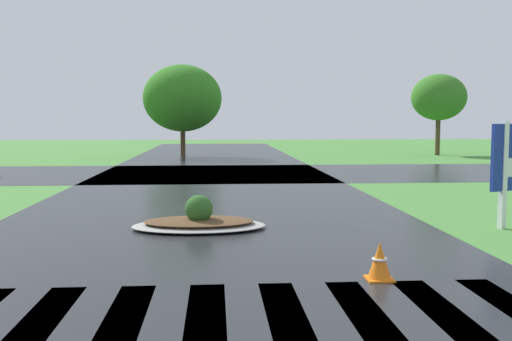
{
  "coord_description": "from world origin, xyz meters",
  "views": [
    {
      "loc": [
        0.12,
        -2.36,
        2.2
      ],
      "look_at": [
        0.97,
        10.0,
        1.11
      ],
      "focal_mm": 41.22,
      "sensor_mm": 36.0,
      "label": 1
    }
  ],
  "objects": [
    {
      "name": "asphalt_cross_road",
      "position": [
        0.0,
        21.45,
        0.0
      ],
      "size": [
        90.0,
        8.22,
        0.01
      ],
      "primitive_type": "cube",
      "color": "#232628",
      "rests_on": "ground"
    },
    {
      "name": "crosswalk_stripes",
      "position": [
        0.0,
        3.59,
        0.0
      ],
      "size": [
        7.65,
        3.45,
        0.01
      ],
      "color": "white",
      "rests_on": "ground"
    },
    {
      "name": "median_island",
      "position": [
        -0.22,
        9.36,
        0.15
      ],
      "size": [
        2.69,
        1.62,
        0.68
      ],
      "color": "#9E9B93",
      "rests_on": "ground"
    },
    {
      "name": "background_treeline",
      "position": [
        -0.44,
        31.54,
        3.67
      ],
      "size": [
        48.93,
        5.39,
        6.26
      ],
      "color": "#4C3823",
      "rests_on": "ground"
    },
    {
      "name": "traffic_cone",
      "position": [
        2.35,
        5.39,
        0.25
      ],
      "size": [
        0.36,
        0.36,
        0.53
      ],
      "color": "orange",
      "rests_on": "ground"
    },
    {
      "name": "asphalt_roadway",
      "position": [
        0.0,
        10.0,
        0.0
      ],
      "size": [
        9.14,
        80.0,
        0.01
      ],
      "primitive_type": "cube",
      "color": "#232628",
      "rests_on": "ground"
    }
  ]
}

